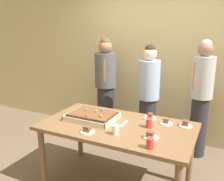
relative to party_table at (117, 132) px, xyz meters
name	(u,v)px	position (x,y,z in m)	size (l,w,h in m)	color
interior_back_panel	(158,50)	(0.00, 1.60, 0.80)	(8.00, 0.12, 3.00)	#CCB784
party_table	(117,132)	(0.00, 0.00, 0.00)	(1.72, 0.95, 0.79)	brown
sheet_cake	(92,116)	(-0.34, 0.03, 0.13)	(0.58, 0.43, 0.10)	beige
plated_slice_near_left	(150,117)	(0.28, 0.35, 0.11)	(0.15, 0.15, 0.07)	white
plated_slice_near_right	(87,130)	(-0.20, -0.32, 0.12)	(0.15, 0.15, 0.07)	white
plated_slice_far_left	(166,122)	(0.49, 0.27, 0.11)	(0.15, 0.15, 0.06)	white
plated_slice_far_right	(185,124)	(0.70, 0.30, 0.12)	(0.15, 0.15, 0.07)	white
plated_slice_center_front	(150,136)	(0.44, -0.16, 0.11)	(0.15, 0.15, 0.07)	white
drink_cup_nearest	(150,143)	(0.50, -0.37, 0.14)	(0.07, 0.07, 0.10)	red
drink_cup_middle	(149,123)	(0.35, 0.09, 0.14)	(0.07, 0.07, 0.10)	red
drink_cup_far_end	(116,130)	(0.09, -0.24, 0.14)	(0.07, 0.07, 0.10)	white
cake_server_utensil	(124,124)	(0.06, 0.04, 0.10)	(0.03, 0.20, 0.01)	silver
person_serving_front	(106,88)	(-0.73, 1.12, 0.19)	(0.35, 0.35, 1.70)	#28282D
person_green_shirt_behind	(148,99)	(0.06, 0.94, 0.16)	(0.32, 0.32, 1.63)	#28282D
person_striped_tie_right	(201,97)	(0.76, 1.19, 0.21)	(0.30, 0.30, 1.71)	#28282D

